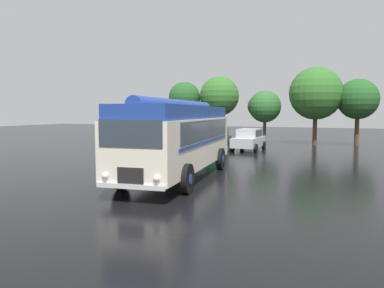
# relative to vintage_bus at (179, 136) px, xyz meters

# --- Properties ---
(ground_plane) EXTENTS (120.00, 120.00, 0.00)m
(ground_plane) POSITION_rel_vintage_bus_xyz_m (0.55, -0.90, -1.89)
(ground_plane) COLOR black
(vintage_bus) EXTENTS (3.72, 10.33, 3.49)m
(vintage_bus) POSITION_rel_vintage_bus_xyz_m (0.00, 0.00, 0.00)
(vintage_bus) COLOR silver
(vintage_bus) RESTS_ON ground
(car_near_left) EXTENTS (2.39, 4.40, 1.66)m
(car_near_left) POSITION_rel_vintage_bus_xyz_m (-2.59, 12.57, -1.05)
(car_near_left) COLOR #144C28
(car_near_left) RESTS_ON ground
(car_mid_left) EXTENTS (1.99, 4.22, 1.66)m
(car_mid_left) POSITION_rel_vintage_bus_xyz_m (-0.10, 12.92, -1.05)
(car_mid_left) COLOR #B7BABF
(car_mid_left) RESTS_ON ground
(tree_far_left) EXTENTS (3.16, 3.16, 5.93)m
(tree_far_left) POSITION_rel_vintage_bus_xyz_m (-8.31, 19.08, 2.45)
(tree_far_left) COLOR #4C3823
(tree_far_left) RESTS_ON ground
(tree_left_of_centre) EXTENTS (3.86, 3.86, 6.42)m
(tree_left_of_centre) POSITION_rel_vintage_bus_xyz_m (-4.82, 20.06, 2.63)
(tree_left_of_centre) COLOR #4C3823
(tree_left_of_centre) RESTS_ON ground
(tree_centre) EXTENTS (3.18, 3.01, 4.97)m
(tree_centre) POSITION_rel_vintage_bus_xyz_m (-0.58, 20.15, 1.56)
(tree_centre) COLOR #4C3823
(tree_centre) RESTS_ON ground
(tree_right_of_centre) EXTENTS (4.68, 4.68, 6.93)m
(tree_right_of_centre) POSITION_rel_vintage_bus_xyz_m (4.18, 19.94, 2.73)
(tree_right_of_centre) COLOR #4C3823
(tree_right_of_centre) RESTS_ON ground
(tree_far_right) EXTENTS (3.48, 3.48, 5.80)m
(tree_far_right) POSITION_rel_vintage_bus_xyz_m (7.56, 20.38, 2.22)
(tree_far_right) COLOR #4C3823
(tree_far_right) RESTS_ON ground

